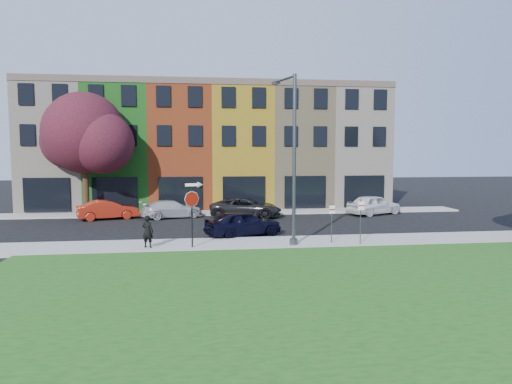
{
  "coord_description": "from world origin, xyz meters",
  "views": [
    {
      "loc": [
        -3.67,
        -19.94,
        4.79
      ],
      "look_at": [
        -0.59,
        4.0,
        2.63
      ],
      "focal_mm": 32.0,
      "sensor_mm": 36.0,
      "label": 1
    }
  ],
  "objects": [
    {
      "name": "stop_sign",
      "position": [
        -3.96,
        2.19,
        2.41
      ],
      "size": [
        1.05,
        0.19,
        3.23
      ],
      "rotation": [
        0.0,
        0.0,
        0.14
      ],
      "color": "black",
      "rests_on": "sidewalk_near"
    },
    {
      "name": "parked_car_white",
      "position": [
        9.56,
        12.91,
        0.76
      ],
      "size": [
        5.08,
        5.77,
        1.51
      ],
      "primitive_type": "imported",
      "rotation": [
        0.0,
        0.0,
        1.99
      ],
      "color": "silver",
      "rests_on": "ground"
    },
    {
      "name": "sidewalk_far",
      "position": [
        -3.0,
        15.0,
        0.06
      ],
      "size": [
        40.0,
        2.4,
        0.12
      ],
      "primitive_type": "cube",
      "color": "#999691",
      "rests_on": "ground"
    },
    {
      "name": "parking_sign_a",
      "position": [
        3.11,
        2.41,
        1.38
      ],
      "size": [
        0.32,
        0.1,
        1.99
      ],
      "rotation": [
        0.0,
        0.0,
        0.11
      ],
      "color": "#444649",
      "rests_on": "sidewalk_near"
    },
    {
      "name": "rowhouse_block",
      "position": [
        -2.5,
        21.18,
        4.99
      ],
      "size": [
        30.0,
        10.12,
        10.0
      ],
      "color": "#BDAF9C",
      "rests_on": "ground"
    },
    {
      "name": "ground",
      "position": [
        0.0,
        0.0,
        0.0
      ],
      "size": [
        120.0,
        120.0,
        0.0
      ],
      "primitive_type": "plane",
      "color": "black",
      "rests_on": "ground"
    },
    {
      "name": "parked_car_dark",
      "position": [
        -0.21,
        12.71,
        0.72
      ],
      "size": [
        4.47,
        6.12,
        1.43
      ],
      "primitive_type": "imported",
      "rotation": [
        0.0,
        0.0,
        1.36
      ],
      "color": "black",
      "rests_on": "ground"
    },
    {
      "name": "sedan_near",
      "position": [
        -1.14,
        5.43,
        0.74
      ],
      "size": [
        4.71,
        5.55,
        1.49
      ],
      "primitive_type": "imported",
      "rotation": [
        0.0,
        0.0,
        1.94
      ],
      "color": "black",
      "rests_on": "ground"
    },
    {
      "name": "tree_purple",
      "position": [
        -11.71,
        14.83,
        5.97
      ],
      "size": [
        7.09,
        6.2,
        8.96
      ],
      "color": "black",
      "rests_on": "sidewalk_far"
    },
    {
      "name": "parking_sign_b",
      "position": [
        4.45,
        1.89,
        1.53
      ],
      "size": [
        0.32,
        0.08,
        2.27
      ],
      "rotation": [
        0.0,
        0.0,
        -0.03
      ],
      "color": "#444649",
      "rests_on": "sidewalk_near"
    },
    {
      "name": "parked_car_silver",
      "position": [
        -5.53,
        13.13,
        0.64
      ],
      "size": [
        4.22,
        5.38,
        1.27
      ],
      "primitive_type": "imported",
      "rotation": [
        0.0,
        0.0,
        1.87
      ],
      "color": "#B4B4B9",
      "rests_on": "ground"
    },
    {
      "name": "parked_car_red",
      "position": [
        -9.96,
        13.03,
        0.69
      ],
      "size": [
        3.89,
        5.01,
        1.37
      ],
      "primitive_type": "imported",
      "rotation": [
        0.0,
        0.0,
        1.88
      ],
      "color": "#9B2010",
      "rests_on": "ground"
    },
    {
      "name": "man",
      "position": [
        -6.1,
        2.41,
        0.91
      ],
      "size": [
        0.84,
        0.78,
        1.58
      ],
      "primitive_type": "imported",
      "rotation": [
        0.0,
        0.0,
        2.76
      ],
      "color": "black",
      "rests_on": "sidewalk_near"
    },
    {
      "name": "street_lamp",
      "position": [
        1.03,
        2.39,
        4.37
      ],
      "size": [
        0.98,
        2.52,
        8.42
      ],
      "rotation": [
        0.0,
        0.0,
        0.28
      ],
      "color": "#444649",
      "rests_on": "sidewalk_near"
    },
    {
      "name": "sidewalk_near",
      "position": [
        2.0,
        3.0,
        0.06
      ],
      "size": [
        40.0,
        3.0,
        0.12
      ],
      "primitive_type": "cube",
      "color": "#999691",
      "rests_on": "ground"
    }
  ]
}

